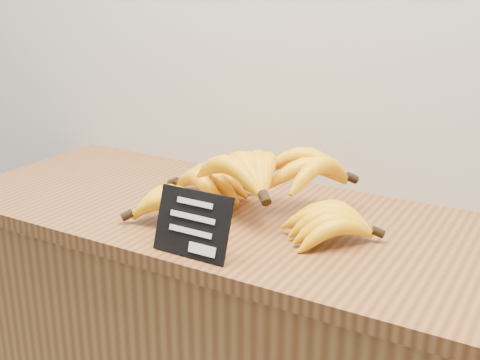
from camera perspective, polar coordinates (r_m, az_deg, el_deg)
counter_top at (r=1.27m, az=1.14°, el=-3.87°), size 1.37×0.54×0.03m
chalkboard_sign at (r=1.07m, az=-4.54°, el=-4.18°), size 0.15×0.04×0.12m
banana_pile at (r=1.25m, az=0.82°, el=-0.73°), size 0.53×0.36×0.13m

